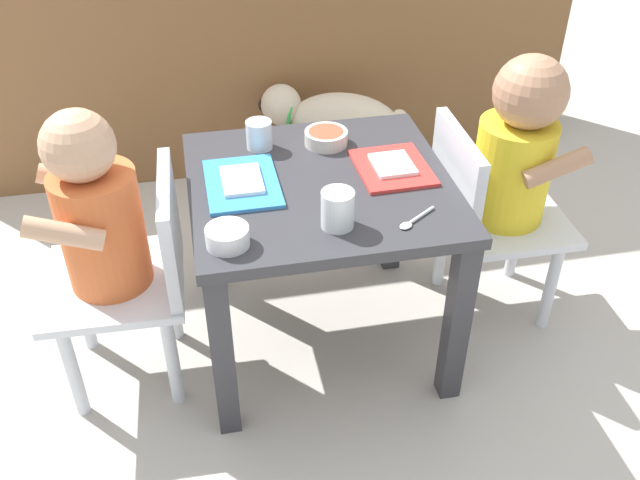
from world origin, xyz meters
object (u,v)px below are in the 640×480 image
seated_child_right (510,162)px  food_tray_right (392,167)px  water_cup_right (335,212)px  cereal_bowl_right_side (227,236)px  food_tray_left (242,183)px  spoon_by_left_tray (414,220)px  seated_child_left (107,227)px  dog (335,124)px  cereal_bowl_left_side (326,137)px  dining_table (320,213)px  water_cup_left (259,136)px

seated_child_right → food_tray_right: 0.27m
water_cup_right → cereal_bowl_right_side: bearing=-174.4°
food_tray_left → water_cup_right: bearing=-49.1°
food_tray_left → seated_child_right: bearing=1.2°
seated_child_right → spoon_by_left_tray: 0.35m
seated_child_left → seated_child_right: (0.86, 0.06, 0.01)m
dog → cereal_bowl_left_side: cereal_bowl_left_side is taller
dining_table → water_cup_left: bearing=122.2°
cereal_bowl_right_side → spoon_by_left_tray: cereal_bowl_right_side is taller
dog → cereal_bowl_left_side: 0.57m
dining_table → food_tray_right: size_ratio=2.96×
water_cup_right → spoon_by_left_tray: bearing=-6.1°
dog → food_tray_right: bearing=-91.8°
water_cup_left → spoon_by_left_tray: bearing=-54.2°
dog → cereal_bowl_right_side: bearing=-114.7°
seated_child_left → seated_child_right: size_ratio=0.99×
water_cup_left → water_cup_right: bearing=-73.2°
water_cup_left → spoon_by_left_tray: 0.42m
dining_table → food_tray_left: bearing=174.6°
food_tray_right → cereal_bowl_right_side: cereal_bowl_right_side is taller
seated_child_right → spoon_by_left_tray: size_ratio=7.33×
seated_child_right → cereal_bowl_right_side: 0.67m
dining_table → food_tray_right: bearing=5.4°
dining_table → seated_child_right: 0.43m
food_tray_left → cereal_bowl_left_side: cereal_bowl_left_side is taller
seated_child_right → food_tray_left: 0.59m
water_cup_left → dog: bearing=60.1°
seated_child_left → cereal_bowl_right_side: seated_child_left is taller
food_tray_right → water_cup_right: bearing=-132.4°
spoon_by_left_tray → food_tray_right: bearing=85.9°
dining_table → seated_child_right: size_ratio=0.82×
dog → food_tray_left: 0.75m
food_tray_left → cereal_bowl_right_side: cereal_bowl_right_side is taller
dog → water_cup_right: (-0.18, -0.81, 0.25)m
dog → food_tray_left: food_tray_left is taller
food_tray_left → cereal_bowl_right_side: bearing=-103.5°
food_tray_left → water_cup_left: 0.16m
dining_table → cereal_bowl_left_side: (0.04, 0.15, 0.10)m
seated_child_left → seated_child_right: 0.86m
food_tray_right → water_cup_left: (-0.26, 0.15, 0.02)m
dining_table → spoon_by_left_tray: (0.14, -0.18, 0.08)m
water_cup_left → cereal_bowl_left_side: 0.15m
food_tray_right → water_cup_right: size_ratio=2.47×
seated_child_left → food_tray_left: size_ratio=3.13×
water_cup_left → food_tray_left: bearing=-110.5°
seated_child_right → spoon_by_left_tray: (-0.29, -0.21, 0.02)m
cereal_bowl_left_side → cereal_bowl_right_side: size_ratio=1.21×
cereal_bowl_left_side → cereal_bowl_right_side: cereal_bowl_right_side is taller
seated_child_left → food_tray_right: bearing=4.8°
cereal_bowl_left_side → dining_table: bearing=-106.4°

